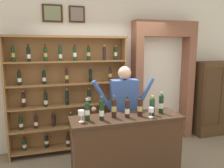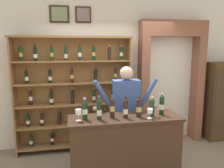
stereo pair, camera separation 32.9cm
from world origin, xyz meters
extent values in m
cube|color=silver|center=(0.00, 1.57, 1.56)|extent=(12.00, 0.16, 3.11)
cube|color=#382316|center=(-0.92, 1.48, 2.63)|extent=(0.36, 0.02, 0.32)
cube|color=gray|center=(-0.92, 1.47, 2.63)|extent=(0.29, 0.01, 0.25)
cube|color=#382316|center=(-0.48, 1.48, 2.63)|extent=(0.30, 0.02, 0.31)
cube|color=gray|center=(-0.48, 1.47, 2.63)|extent=(0.24, 0.01, 0.24)
cube|color=olive|center=(-1.77, 1.24, 1.11)|extent=(0.03, 0.30, 2.22)
cube|color=olive|center=(0.38, 1.24, 1.11)|extent=(0.03, 0.30, 2.22)
cube|color=olive|center=(-0.70, 1.38, 1.11)|extent=(2.18, 0.02, 2.22)
cube|color=olive|center=(-0.70, 1.24, 0.12)|extent=(2.12, 0.29, 0.03)
cylinder|color=#19381E|center=(-1.53, 1.26, 0.23)|extent=(0.07, 0.07, 0.19)
sphere|color=#19381E|center=(-1.53, 1.26, 0.33)|extent=(0.07, 0.07, 0.07)
cylinder|color=#19381E|center=(-1.53, 1.26, 0.35)|extent=(0.03, 0.03, 0.06)
cylinder|color=maroon|center=(-1.53, 1.26, 0.38)|extent=(0.03, 0.03, 0.03)
cylinder|color=silver|center=(-1.53, 1.26, 0.22)|extent=(0.07, 0.07, 0.06)
cylinder|color=black|center=(-1.14, 1.27, 0.23)|extent=(0.07, 0.07, 0.20)
sphere|color=black|center=(-1.14, 1.27, 0.33)|extent=(0.07, 0.07, 0.07)
cylinder|color=black|center=(-1.14, 1.27, 0.36)|extent=(0.03, 0.03, 0.06)
cylinder|color=navy|center=(-1.14, 1.27, 0.38)|extent=(0.03, 0.03, 0.03)
cylinder|color=silver|center=(-1.14, 1.27, 0.24)|extent=(0.07, 0.07, 0.06)
cylinder|color=black|center=(-0.75, 1.20, 0.22)|extent=(0.07, 0.07, 0.19)
sphere|color=black|center=(-0.75, 1.20, 0.32)|extent=(0.07, 0.07, 0.07)
cylinder|color=black|center=(-0.75, 1.20, 0.36)|extent=(0.03, 0.03, 0.08)
cylinder|color=black|center=(-0.75, 1.20, 0.39)|extent=(0.04, 0.04, 0.03)
cylinder|color=silver|center=(-0.75, 1.20, 0.22)|extent=(0.07, 0.07, 0.06)
cylinder|color=black|center=(-0.28, 1.23, 0.23)|extent=(0.07, 0.07, 0.20)
sphere|color=black|center=(-0.28, 1.23, 0.34)|extent=(0.07, 0.07, 0.07)
cylinder|color=black|center=(-0.28, 1.23, 0.37)|extent=(0.03, 0.03, 0.07)
cylinder|color=maroon|center=(-0.28, 1.23, 0.39)|extent=(0.04, 0.04, 0.03)
cylinder|color=black|center=(-0.28, 1.23, 0.21)|extent=(0.07, 0.07, 0.07)
cylinder|color=black|center=(0.13, 1.24, 0.23)|extent=(0.07, 0.07, 0.20)
sphere|color=black|center=(0.13, 1.24, 0.33)|extent=(0.07, 0.07, 0.07)
cylinder|color=black|center=(0.13, 1.24, 0.35)|extent=(0.03, 0.03, 0.06)
cylinder|color=maroon|center=(0.13, 1.24, 0.37)|extent=(0.03, 0.03, 0.03)
cylinder|color=beige|center=(0.13, 1.24, 0.20)|extent=(0.07, 0.07, 0.06)
cube|color=olive|center=(-0.70, 1.24, 0.53)|extent=(2.12, 0.29, 0.02)
cylinder|color=black|center=(-1.56, 1.25, 0.64)|extent=(0.07, 0.07, 0.20)
sphere|color=black|center=(-1.56, 1.25, 0.74)|extent=(0.07, 0.07, 0.07)
cylinder|color=black|center=(-1.56, 1.25, 0.78)|extent=(0.03, 0.03, 0.08)
cylinder|color=navy|center=(-1.56, 1.25, 0.81)|extent=(0.03, 0.03, 0.03)
cylinder|color=silver|center=(-1.56, 1.25, 0.63)|extent=(0.07, 0.07, 0.06)
cylinder|color=black|center=(-1.31, 1.25, 0.64)|extent=(0.07, 0.07, 0.21)
sphere|color=black|center=(-1.31, 1.25, 0.75)|extent=(0.07, 0.07, 0.07)
cylinder|color=black|center=(-1.31, 1.25, 0.78)|extent=(0.03, 0.03, 0.07)
cylinder|color=navy|center=(-1.31, 1.25, 0.81)|extent=(0.03, 0.03, 0.03)
cylinder|color=silver|center=(-1.31, 1.25, 0.63)|extent=(0.07, 0.07, 0.07)
cylinder|color=black|center=(-0.99, 1.27, 0.64)|extent=(0.07, 0.07, 0.20)
sphere|color=black|center=(-0.99, 1.27, 0.74)|extent=(0.07, 0.07, 0.07)
cylinder|color=black|center=(-0.99, 1.27, 0.77)|extent=(0.03, 0.03, 0.07)
cylinder|color=navy|center=(-0.99, 1.27, 0.79)|extent=(0.03, 0.03, 0.03)
cylinder|color=black|center=(-0.99, 1.27, 0.64)|extent=(0.07, 0.07, 0.06)
cylinder|color=black|center=(-0.67, 1.21, 0.64)|extent=(0.07, 0.07, 0.21)
sphere|color=black|center=(-0.67, 1.21, 0.75)|extent=(0.07, 0.07, 0.07)
cylinder|color=black|center=(-0.67, 1.21, 0.77)|extent=(0.03, 0.03, 0.06)
cylinder|color=#99999E|center=(-0.67, 1.21, 0.79)|extent=(0.03, 0.03, 0.03)
cylinder|color=black|center=(-0.67, 1.21, 0.64)|extent=(0.07, 0.07, 0.07)
cylinder|color=black|center=(-0.38, 1.21, 0.63)|extent=(0.07, 0.07, 0.19)
sphere|color=black|center=(-0.38, 1.21, 0.73)|extent=(0.07, 0.07, 0.07)
cylinder|color=black|center=(-0.38, 1.21, 0.76)|extent=(0.03, 0.03, 0.07)
cylinder|color=black|center=(-0.38, 1.21, 0.79)|extent=(0.03, 0.03, 0.03)
cylinder|color=silver|center=(-0.38, 1.21, 0.61)|extent=(0.07, 0.07, 0.06)
cylinder|color=#19381E|center=(-0.12, 1.21, 0.64)|extent=(0.07, 0.07, 0.21)
sphere|color=#19381E|center=(-0.12, 1.21, 0.75)|extent=(0.07, 0.07, 0.07)
cylinder|color=#19381E|center=(-0.12, 1.21, 0.78)|extent=(0.02, 0.02, 0.08)
cylinder|color=#B79338|center=(-0.12, 1.21, 0.81)|extent=(0.03, 0.03, 0.03)
cylinder|color=tan|center=(-0.12, 1.21, 0.62)|extent=(0.07, 0.07, 0.07)
cylinder|color=#19381E|center=(0.18, 1.26, 0.64)|extent=(0.07, 0.07, 0.20)
sphere|color=#19381E|center=(0.18, 1.26, 0.74)|extent=(0.07, 0.07, 0.07)
cylinder|color=#19381E|center=(0.18, 1.26, 0.77)|extent=(0.03, 0.03, 0.07)
cylinder|color=maroon|center=(0.18, 1.26, 0.79)|extent=(0.03, 0.03, 0.03)
cylinder|color=beige|center=(0.18, 1.26, 0.61)|extent=(0.07, 0.07, 0.06)
cube|color=olive|center=(-0.70, 1.24, 0.94)|extent=(2.12, 0.29, 0.02)
cylinder|color=black|center=(-1.49, 1.27, 1.06)|extent=(0.07, 0.07, 0.23)
sphere|color=black|center=(-1.49, 1.27, 1.19)|extent=(0.07, 0.07, 0.07)
cylinder|color=black|center=(-1.49, 1.27, 1.22)|extent=(0.03, 0.03, 0.07)
cylinder|color=#99999E|center=(-1.49, 1.27, 1.24)|extent=(0.03, 0.03, 0.03)
cylinder|color=silver|center=(-1.49, 1.27, 1.07)|extent=(0.07, 0.07, 0.07)
cylinder|color=black|center=(-1.11, 1.21, 1.06)|extent=(0.07, 0.07, 0.23)
sphere|color=black|center=(-1.11, 1.21, 1.18)|extent=(0.07, 0.07, 0.07)
cylinder|color=black|center=(-1.11, 1.21, 1.22)|extent=(0.03, 0.03, 0.08)
cylinder|color=maroon|center=(-1.11, 1.21, 1.25)|extent=(0.03, 0.03, 0.03)
cylinder|color=beige|center=(-1.11, 1.21, 1.03)|extent=(0.07, 0.07, 0.07)
cylinder|color=black|center=(-0.73, 1.23, 1.06)|extent=(0.07, 0.07, 0.23)
sphere|color=black|center=(-0.73, 1.23, 1.18)|extent=(0.07, 0.07, 0.07)
cylinder|color=black|center=(-0.73, 1.23, 1.21)|extent=(0.03, 0.03, 0.07)
cylinder|color=#99999E|center=(-0.73, 1.23, 1.24)|extent=(0.04, 0.04, 0.03)
cylinder|color=black|center=(-0.73, 1.23, 1.04)|extent=(0.07, 0.07, 0.07)
cylinder|color=black|center=(-0.32, 1.23, 1.06)|extent=(0.07, 0.07, 0.23)
sphere|color=black|center=(-0.32, 1.23, 1.18)|extent=(0.07, 0.07, 0.07)
cylinder|color=black|center=(-0.32, 1.23, 1.21)|extent=(0.03, 0.03, 0.06)
cylinder|color=#B79338|center=(-0.32, 1.23, 1.23)|extent=(0.03, 0.03, 0.03)
cylinder|color=beige|center=(-0.32, 1.23, 1.04)|extent=(0.07, 0.07, 0.07)
cylinder|color=black|center=(0.16, 1.25, 1.07)|extent=(0.07, 0.07, 0.24)
sphere|color=black|center=(0.16, 1.25, 1.20)|extent=(0.07, 0.07, 0.07)
cylinder|color=black|center=(0.16, 1.25, 1.23)|extent=(0.03, 0.03, 0.07)
cylinder|color=#B79338|center=(0.16, 1.25, 1.25)|extent=(0.04, 0.04, 0.03)
cylinder|color=black|center=(0.16, 1.25, 1.06)|extent=(0.07, 0.07, 0.08)
cube|color=olive|center=(-0.70, 1.24, 1.35)|extent=(2.12, 0.29, 0.02)
cylinder|color=black|center=(-1.53, 1.23, 1.46)|extent=(0.06, 0.06, 0.21)
sphere|color=black|center=(-1.53, 1.23, 1.57)|extent=(0.06, 0.06, 0.06)
cylinder|color=black|center=(-1.53, 1.23, 1.61)|extent=(0.02, 0.02, 0.08)
cylinder|color=maroon|center=(-1.53, 1.23, 1.64)|extent=(0.03, 0.03, 0.03)
cylinder|color=silver|center=(-1.53, 1.23, 1.45)|extent=(0.07, 0.07, 0.07)
cylinder|color=black|center=(-1.12, 1.25, 1.46)|extent=(0.06, 0.06, 0.21)
sphere|color=black|center=(-1.12, 1.25, 1.57)|extent=(0.06, 0.06, 0.06)
cylinder|color=black|center=(-1.12, 1.25, 1.60)|extent=(0.03, 0.03, 0.07)
cylinder|color=navy|center=(-1.12, 1.25, 1.62)|extent=(0.03, 0.03, 0.03)
cylinder|color=silver|center=(-1.12, 1.25, 1.44)|extent=(0.07, 0.07, 0.07)
cylinder|color=black|center=(-0.72, 1.21, 1.47)|extent=(0.06, 0.06, 0.22)
sphere|color=black|center=(-0.72, 1.21, 1.59)|extent=(0.06, 0.06, 0.06)
cylinder|color=black|center=(-0.72, 1.21, 1.62)|extent=(0.03, 0.03, 0.08)
cylinder|color=maroon|center=(-0.72, 1.21, 1.65)|extent=(0.03, 0.03, 0.03)
cylinder|color=tan|center=(-0.72, 1.21, 1.47)|extent=(0.07, 0.07, 0.07)
cylinder|color=black|center=(-0.28, 1.24, 1.47)|extent=(0.06, 0.06, 0.22)
sphere|color=black|center=(-0.28, 1.24, 1.58)|extent=(0.06, 0.06, 0.06)
cylinder|color=black|center=(-0.28, 1.24, 1.60)|extent=(0.03, 0.03, 0.06)
cylinder|color=navy|center=(-0.28, 1.24, 1.62)|extent=(0.03, 0.03, 0.03)
cylinder|color=black|center=(-0.28, 1.24, 1.47)|extent=(0.07, 0.07, 0.07)
cylinder|color=black|center=(0.10, 1.22, 1.47)|extent=(0.06, 0.06, 0.21)
sphere|color=black|center=(0.10, 1.22, 1.58)|extent=(0.06, 0.06, 0.06)
cylinder|color=black|center=(0.10, 1.22, 1.60)|extent=(0.03, 0.03, 0.06)
cylinder|color=black|center=(0.10, 1.22, 1.63)|extent=(0.03, 0.03, 0.03)
cylinder|color=tan|center=(0.10, 1.22, 1.47)|extent=(0.07, 0.07, 0.07)
cube|color=olive|center=(-0.70, 1.24, 1.76)|extent=(2.12, 0.29, 0.02)
cylinder|color=#19381E|center=(-1.61, 1.27, 1.88)|extent=(0.06, 0.06, 0.22)
sphere|color=#19381E|center=(-1.61, 1.27, 1.99)|extent=(0.06, 0.06, 0.06)
cylinder|color=#19381E|center=(-1.61, 1.27, 2.03)|extent=(0.03, 0.03, 0.08)
cylinder|color=navy|center=(-1.61, 1.27, 2.05)|extent=(0.03, 0.03, 0.03)
cylinder|color=tan|center=(-1.61, 1.27, 1.88)|extent=(0.06, 0.06, 0.07)
cylinder|color=black|center=(-1.36, 1.20, 1.88)|extent=(0.06, 0.06, 0.22)
sphere|color=black|center=(-1.36, 1.20, 1.99)|extent=(0.06, 0.06, 0.06)
cylinder|color=black|center=(-1.36, 1.20, 2.03)|extent=(0.03, 0.03, 0.08)
cylinder|color=black|center=(-1.36, 1.20, 2.05)|extent=(0.03, 0.03, 0.03)
cylinder|color=silver|center=(-1.36, 1.20, 1.86)|extent=(0.06, 0.06, 0.07)
cylinder|color=#19381E|center=(-1.08, 1.25, 1.87)|extent=(0.06, 0.06, 0.21)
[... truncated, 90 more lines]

